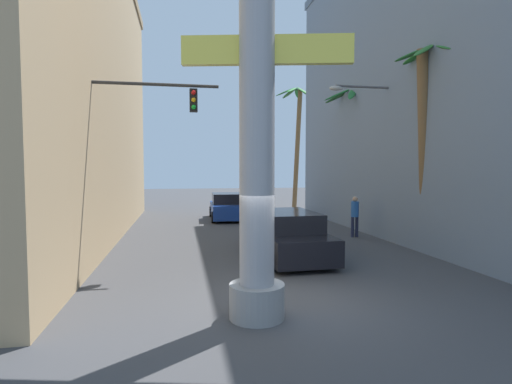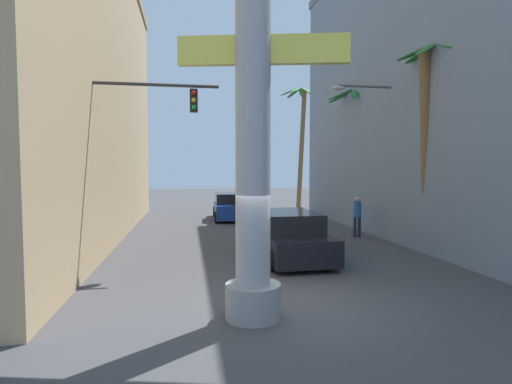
{
  "view_description": "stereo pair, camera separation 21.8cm",
  "coord_description": "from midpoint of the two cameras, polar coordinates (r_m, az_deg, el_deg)",
  "views": [
    {
      "loc": [
        -2.31,
        -8.39,
        3.02
      ],
      "look_at": [
        0.0,
        3.78,
        2.29
      ],
      "focal_mm": 28.0,
      "sensor_mm": 36.0,
      "label": 1
    },
    {
      "loc": [
        -2.1,
        -8.43,
        3.02
      ],
      "look_at": [
        0.0,
        3.78,
        2.29
      ],
      "focal_mm": 28.0,
      "sensor_mm": 36.0,
      "label": 2
    }
  ],
  "objects": [
    {
      "name": "car_far",
      "position": [
        23.81,
        -4.45,
        -2.16
      ],
      "size": [
        2.08,
        4.3,
        1.56
      ],
      "color": "black",
      "rests_on": "ground"
    },
    {
      "name": "palm_tree_near_left",
      "position": [
        13.0,
        -29.87,
        11.71
      ],
      "size": [
        2.37,
        2.63,
        8.52
      ],
      "color": "brown",
      "rests_on": "ground"
    },
    {
      "name": "ground_plane",
      "position": [
        18.79,
        -3.9,
        -5.9
      ],
      "size": [
        85.41,
        85.41,
        0.0
      ],
      "primitive_type": "plane",
      "color": "#424244"
    },
    {
      "name": "street_lamp",
      "position": [
        17.41,
        16.83,
        6.48
      ],
      "size": [
        2.76,
        0.28,
        6.51
      ],
      "color": "#59595E",
      "rests_on": "ground"
    },
    {
      "name": "neon_sign_pole",
      "position": [
        8.26,
        -0.62,
        20.03
      ],
      "size": [
        3.74,
        1.12,
        10.85
      ],
      "color": "#9E9EA3",
      "rests_on": "ground"
    },
    {
      "name": "pedestrian_mid_right",
      "position": [
        18.1,
        13.6,
        -2.97
      ],
      "size": [
        0.36,
        0.36,
        1.8
      ],
      "color": "#1E233F",
      "rests_on": "ground"
    },
    {
      "name": "pedestrian_curb_left",
      "position": [
        11.39,
        -26.76,
        -7.19
      ],
      "size": [
        0.37,
        0.37,
        1.73
      ],
      "color": "#3F3833",
      "rests_on": "ground"
    },
    {
      "name": "palm_tree_mid_right",
      "position": [
        21.47,
        13.65,
        8.4
      ],
      "size": [
        3.42,
        3.17,
        7.27
      ],
      "color": "brown",
      "rests_on": "ground"
    },
    {
      "name": "palm_tree_near_right",
      "position": [
        15.5,
        22.84,
        8.58
      ],
      "size": [
        2.51,
        2.61,
        7.38
      ],
      "color": "brown",
      "rests_on": "ground"
    },
    {
      "name": "car_lead",
      "position": [
        13.77,
        3.94,
        -6.19
      ],
      "size": [
        2.19,
        5.11,
        1.56
      ],
      "color": "black",
      "rests_on": "ground"
    },
    {
      "name": "building_left",
      "position": [
        20.01,
        -32.43,
        13.26
      ],
      "size": [
        9.17,
        22.63,
        13.26
      ],
      "color": "tan",
      "rests_on": "ground"
    },
    {
      "name": "traffic_light_mast",
      "position": [
        12.94,
        -21.8,
        7.63
      ],
      "size": [
        5.26,
        0.32,
        5.68
      ],
      "color": "#333333",
      "rests_on": "ground"
    },
    {
      "name": "palm_tree_far_right",
      "position": [
        30.6,
        5.63,
        8.4
      ],
      "size": [
        3.16,
        3.07,
        9.2
      ],
      "color": "brown",
      "rests_on": "ground"
    },
    {
      "name": "building_right",
      "position": [
        19.04,
        28.07,
        15.43
      ],
      "size": [
        6.48,
        24.2,
        14.24
      ],
      "color": "slate",
      "rests_on": "ground"
    }
  ]
}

